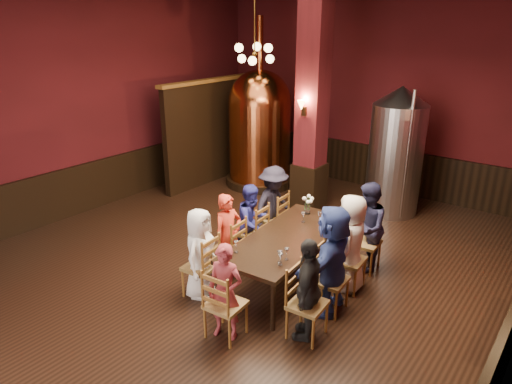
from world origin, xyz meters
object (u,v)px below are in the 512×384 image
Objects in this scene: person_2 at (252,222)px; person_0 at (200,253)px; copper_kettle at (260,127)px; steel_vessel at (396,152)px; person_1 at (228,236)px; rose_vase at (308,202)px; dining_table at (288,240)px.

person_0 is at bearing -172.04° from person_2.
steel_vessel is (3.21, 0.27, -0.11)m from copper_kettle.
steel_vessel is at bearing 4.85° from copper_kettle.
copper_kettle reaches higher than steel_vessel.
rose_vase is at bearing -14.92° from person_1.
copper_kettle is 3.73m from rose_vase.
steel_vessel is at bearing -4.33° from person_1.
person_0 is 4.78m from steel_vessel.
rose_vase is (0.65, 0.64, 0.32)m from person_2.
rose_vase is (0.54, 1.97, 0.30)m from person_0.
dining_table is at bearing -92.79° from steel_vessel.
person_1 is at bearing -59.12° from copper_kettle.
steel_vessel is at bearing 82.57° from dining_table.
rose_vase is at bearing -40.54° from copper_kettle.
copper_kettle is (-3.04, 3.31, 0.72)m from dining_table.
person_2 reaches higher than rose_vase.
steel_vessel is (0.99, 3.98, 0.62)m from person_1.
steel_vessel reaches higher than person_0.
person_1 is 4.10× the size of rose_vase.
rose_vase reaches higher than dining_table.
steel_vessel is at bearing -29.21° from person_0.
steel_vessel is (0.17, 3.58, 0.60)m from dining_table.
person_2 reaches higher than dining_table.
dining_table is 7.60× the size of rose_vase.
person_0 is 0.52× the size of steel_vessel.
person_1 is at bearing -104.04° from steel_vessel.
copper_kettle is at bearing 9.66° from person_0.
rose_vase is (-0.22, 0.90, 0.28)m from dining_table.
person_2 is at bearing -13.12° from person_0.
person_0 is 4.98m from copper_kettle.
steel_vessel is at bearing -14.20° from person_2.
person_2 is at bearing -135.28° from rose_vase.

